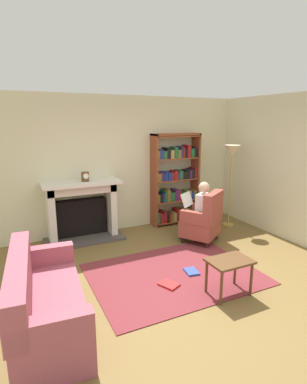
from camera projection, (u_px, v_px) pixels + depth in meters
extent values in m
plane|color=brown|center=(184.00, 284.00, 4.23)|extent=(14.00, 14.00, 0.00)
cube|color=beige|center=(120.00, 164.00, 6.16)|extent=(5.60, 0.10, 2.70)
cube|color=beige|center=(266.00, 165.00, 6.14)|extent=(0.10, 5.20, 2.70)
cube|color=maroon|center=(174.00, 274.00, 4.50)|extent=(2.40, 1.80, 0.01)
cube|color=#4C4742|center=(85.00, 239.00, 5.77)|extent=(1.45, 0.64, 0.05)
cube|color=black|center=(81.00, 217.00, 5.88)|extent=(0.93, 0.20, 0.70)
cube|color=silver|center=(51.00, 216.00, 5.50)|extent=(0.12, 0.44, 1.07)
cube|color=silver|center=(111.00, 208.00, 5.98)|extent=(0.12, 0.44, 1.07)
cube|color=silver|center=(81.00, 188.00, 5.64)|extent=(1.25, 0.44, 0.16)
cube|color=silver|center=(81.00, 183.00, 5.56)|extent=(1.41, 0.56, 0.06)
cylinder|color=brown|center=(85.00, 177.00, 5.55)|extent=(0.14, 0.14, 0.17)
cylinder|color=white|center=(86.00, 176.00, 5.48)|extent=(0.10, 0.01, 0.10)
cube|color=brown|center=(154.00, 181.00, 6.34)|extent=(0.04, 0.32, 1.95)
cube|color=brown|center=(195.00, 178.00, 6.77)|extent=(0.04, 0.32, 1.95)
cube|color=brown|center=(176.00, 134.00, 6.34)|extent=(1.06, 0.32, 0.04)
cube|color=brown|center=(175.00, 220.00, 6.77)|extent=(1.02, 0.32, 0.02)
cube|color=#1E592D|center=(157.00, 217.00, 6.54)|extent=(0.06, 0.26, 0.24)
cube|color=maroon|center=(160.00, 217.00, 6.58)|extent=(0.08, 0.26, 0.20)
cube|color=maroon|center=(163.00, 216.00, 6.60)|extent=(0.07, 0.26, 0.24)
cube|color=black|center=(166.00, 216.00, 6.64)|extent=(0.04, 0.26, 0.21)
cube|color=maroon|center=(168.00, 217.00, 6.66)|extent=(0.04, 0.26, 0.17)
cube|color=brown|center=(170.00, 217.00, 6.68)|extent=(0.05, 0.26, 0.17)
cube|color=#997F4C|center=(173.00, 216.00, 6.71)|extent=(0.08, 0.26, 0.19)
cube|color=maroon|center=(176.00, 214.00, 6.74)|extent=(0.07, 0.26, 0.25)
cube|color=#4C1E59|center=(179.00, 215.00, 6.78)|extent=(0.08, 0.26, 0.18)
cube|color=brown|center=(182.00, 213.00, 6.81)|extent=(0.08, 0.26, 0.24)
cube|color=#997F4C|center=(185.00, 213.00, 6.84)|extent=(0.07, 0.26, 0.24)
cube|color=maroon|center=(188.00, 214.00, 6.88)|extent=(0.06, 0.26, 0.16)
cube|color=brown|center=(191.00, 212.00, 6.90)|extent=(0.07, 0.26, 0.26)
cube|color=brown|center=(175.00, 200.00, 6.66)|extent=(1.02, 0.32, 0.02)
cube|color=brown|center=(157.00, 198.00, 6.44)|extent=(0.05, 0.26, 0.17)
cube|color=black|center=(159.00, 198.00, 6.47)|extent=(0.06, 0.26, 0.18)
cube|color=navy|center=(162.00, 197.00, 6.49)|extent=(0.04, 0.26, 0.19)
cube|color=#1E592D|center=(164.00, 196.00, 6.51)|extent=(0.05, 0.26, 0.24)
cube|color=brown|center=(167.00, 195.00, 6.53)|extent=(0.07, 0.26, 0.26)
cube|color=#1E592D|center=(169.00, 196.00, 6.57)|extent=(0.06, 0.26, 0.19)
cube|color=#1E592D|center=(172.00, 196.00, 6.59)|extent=(0.05, 0.26, 0.19)
cube|color=#4C1E59|center=(175.00, 194.00, 6.62)|extent=(0.08, 0.26, 0.24)
cube|color=maroon|center=(177.00, 194.00, 6.65)|extent=(0.05, 0.26, 0.22)
cube|color=#1E592D|center=(181.00, 195.00, 6.69)|extent=(0.09, 0.26, 0.17)
cube|color=#1E592D|center=(184.00, 195.00, 6.72)|extent=(0.08, 0.26, 0.18)
cube|color=#997F4C|center=(187.00, 194.00, 6.76)|extent=(0.07, 0.26, 0.19)
cube|color=navy|center=(190.00, 194.00, 6.79)|extent=(0.06, 0.26, 0.16)
cube|color=brown|center=(192.00, 193.00, 6.81)|extent=(0.06, 0.26, 0.19)
cube|color=brown|center=(175.00, 179.00, 6.56)|extent=(1.02, 0.32, 0.02)
cube|color=brown|center=(157.00, 177.00, 6.34)|extent=(0.07, 0.26, 0.17)
cube|color=#4C1E59|center=(160.00, 176.00, 6.36)|extent=(0.04, 0.26, 0.19)
cube|color=navy|center=(162.00, 177.00, 6.39)|extent=(0.04, 0.26, 0.16)
cube|color=navy|center=(164.00, 176.00, 6.41)|extent=(0.05, 0.26, 0.18)
cube|color=navy|center=(167.00, 176.00, 6.44)|extent=(0.09, 0.26, 0.17)
cube|color=maroon|center=(171.00, 176.00, 6.48)|extent=(0.05, 0.26, 0.16)
cube|color=maroon|center=(174.00, 175.00, 6.50)|extent=(0.08, 0.26, 0.19)
cube|color=navy|center=(176.00, 175.00, 6.54)|extent=(0.04, 0.26, 0.16)
cube|color=#1E592D|center=(179.00, 174.00, 6.56)|extent=(0.08, 0.26, 0.19)
cube|color=black|center=(181.00, 175.00, 6.59)|extent=(0.04, 0.26, 0.16)
cube|color=black|center=(183.00, 175.00, 6.61)|extent=(0.05, 0.26, 0.16)
cube|color=black|center=(186.00, 174.00, 6.63)|extent=(0.07, 0.26, 0.18)
cube|color=#4C1E59|center=(188.00, 174.00, 6.66)|extent=(0.04, 0.26, 0.19)
cube|color=black|center=(191.00, 173.00, 6.68)|extent=(0.08, 0.26, 0.20)
cube|color=maroon|center=(193.00, 172.00, 6.71)|extent=(0.04, 0.26, 0.23)
cube|color=brown|center=(176.00, 158.00, 6.45)|extent=(1.02, 0.32, 0.02)
cube|color=brown|center=(157.00, 155.00, 6.23)|extent=(0.04, 0.26, 0.18)
cube|color=navy|center=(159.00, 154.00, 6.25)|extent=(0.07, 0.26, 0.19)
cube|color=#1E592D|center=(163.00, 155.00, 6.29)|extent=(0.08, 0.26, 0.16)
cube|color=black|center=(166.00, 153.00, 6.32)|extent=(0.07, 0.26, 0.22)
cube|color=#997F4C|center=(170.00, 154.00, 6.36)|extent=(0.08, 0.26, 0.17)
cube|color=#1E592D|center=(174.00, 152.00, 6.39)|extent=(0.08, 0.26, 0.23)
cube|color=brown|center=(177.00, 154.00, 6.43)|extent=(0.07, 0.26, 0.17)
cube|color=navy|center=(179.00, 152.00, 6.45)|extent=(0.04, 0.26, 0.24)
cube|color=maroon|center=(181.00, 152.00, 6.47)|extent=(0.04, 0.26, 0.22)
cube|color=black|center=(183.00, 153.00, 6.50)|extent=(0.06, 0.26, 0.18)
cube|color=maroon|center=(186.00, 151.00, 6.52)|extent=(0.08, 0.26, 0.26)
cube|color=#1E592D|center=(190.00, 153.00, 6.57)|extent=(0.07, 0.26, 0.19)
cube|color=black|center=(193.00, 152.00, 6.59)|extent=(0.07, 0.26, 0.21)
cube|color=brown|center=(176.00, 136.00, 6.35)|extent=(1.02, 0.32, 0.02)
cylinder|color=#331E14|center=(193.00, 231.00, 6.07)|extent=(0.05, 0.05, 0.12)
cylinder|color=#331E14|center=(182.00, 240.00, 5.64)|extent=(0.05, 0.05, 0.12)
cylinder|color=#331E14|center=(216.00, 236.00, 5.83)|extent=(0.05, 0.05, 0.12)
cylinder|color=#331E14|center=(207.00, 245.00, 5.40)|extent=(0.05, 0.05, 0.12)
cube|color=#964539|center=(200.00, 227.00, 5.69)|extent=(0.87, 0.85, 0.30)
cube|color=#964539|center=(213.00, 207.00, 5.47)|extent=(0.62, 0.49, 0.55)
cube|color=#964539|center=(206.00, 210.00, 5.86)|extent=(0.40, 0.52, 0.22)
cube|color=#964539|center=(195.00, 218.00, 5.40)|extent=(0.40, 0.52, 0.22)
cube|color=silver|center=(203.00, 207.00, 5.57)|extent=(0.38, 0.34, 0.50)
sphere|color=#D8AD8C|center=(204.00, 187.00, 5.49)|extent=(0.20, 0.20, 0.20)
cube|color=#191E3F|center=(195.00, 215.00, 5.79)|extent=(0.32, 0.40, 0.12)
cube|color=#191E3F|center=(191.00, 217.00, 5.65)|extent=(0.32, 0.40, 0.12)
cylinder|color=#191E3F|center=(185.00, 226.00, 5.94)|extent=(0.10, 0.10, 0.42)
cylinder|color=#191E3F|center=(182.00, 228.00, 5.80)|extent=(0.10, 0.10, 0.42)
cube|color=white|center=(187.00, 199.00, 5.71)|extent=(0.36, 0.29, 0.25)
cube|color=#A4505F|center=(50.00, 311.00, 3.30)|extent=(0.84, 1.75, 0.40)
cube|color=#A4505F|center=(19.00, 280.00, 3.11)|extent=(0.34, 1.71, 0.45)
cube|color=#A4505F|center=(52.00, 330.00, 2.53)|extent=(0.71, 0.22, 0.24)
cube|color=#A4505F|center=(45.00, 255.00, 3.93)|extent=(0.71, 0.22, 0.24)
cube|color=brown|center=(230.00, 261.00, 3.88)|extent=(0.56, 0.39, 0.03)
cylinder|color=brown|center=(221.00, 288.00, 3.70)|extent=(0.04, 0.04, 0.45)
cylinder|color=brown|center=(251.00, 280.00, 3.90)|extent=(0.04, 0.04, 0.45)
cylinder|color=brown|center=(206.00, 277.00, 3.97)|extent=(0.04, 0.04, 0.45)
cylinder|color=brown|center=(235.00, 269.00, 4.17)|extent=(0.04, 0.04, 0.45)
cube|color=red|center=(169.00, 284.00, 4.17)|extent=(0.28, 0.31, 0.03)
cube|color=#334CA5|center=(191.00, 271.00, 4.53)|extent=(0.21, 0.26, 0.03)
cylinder|color=#B7933F|center=(228.00, 225.00, 6.59)|extent=(0.24, 0.24, 0.03)
cylinder|color=#B7933F|center=(230.00, 191.00, 6.42)|extent=(0.03, 0.03, 1.49)
cone|color=beige|center=(232.00, 150.00, 6.22)|extent=(0.32, 0.32, 0.22)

